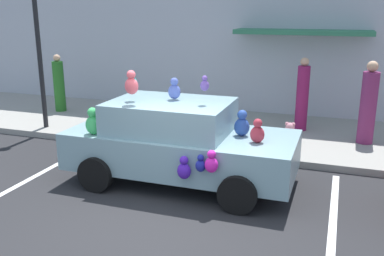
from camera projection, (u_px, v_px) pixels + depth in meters
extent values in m
plane|color=#262628|center=(162.00, 220.00, 6.66)|extent=(60.00, 60.00, 0.00)
cube|color=gray|center=(238.00, 131.00, 11.18)|extent=(24.00, 4.00, 0.15)
cube|color=#B2B7C1|center=(258.00, 7.00, 12.29)|extent=(24.00, 0.30, 6.40)
cube|color=#2D7251|center=(303.00, 32.00, 11.54)|extent=(3.60, 1.10, 0.12)
cube|color=silver|center=(333.00, 217.00, 6.77)|extent=(0.12, 3.60, 0.01)
cube|color=silver|center=(40.00, 173.00, 8.54)|extent=(0.12, 3.60, 0.01)
cube|color=#7EA0A8|center=(181.00, 150.00, 7.96)|extent=(4.17, 1.77, 0.68)
cube|color=#7EA0A8|center=(170.00, 116.00, 7.86)|extent=(2.17, 1.56, 0.56)
cylinder|color=black|center=(259.00, 159.00, 8.44)|extent=(0.64, 0.22, 0.64)
cylinder|color=black|center=(238.00, 194.00, 6.83)|extent=(0.64, 0.22, 0.64)
cylinder|color=black|center=(140.00, 145.00, 9.26)|extent=(0.64, 0.22, 0.64)
cylinder|color=black|center=(96.00, 174.00, 7.65)|extent=(0.64, 0.22, 0.64)
ellipsoid|color=#E322AF|center=(211.00, 165.00, 6.75)|extent=(0.22, 0.18, 0.26)
sphere|color=#E322AF|center=(212.00, 154.00, 6.70)|extent=(0.14, 0.14, 0.14)
ellipsoid|color=#42A782|center=(227.00, 121.00, 8.12)|extent=(0.21, 0.17, 0.24)
sphere|color=#42A782|center=(228.00, 113.00, 8.08)|extent=(0.13, 0.13, 0.13)
ellipsoid|color=#CA6154|center=(257.00, 133.00, 7.45)|extent=(0.18, 0.14, 0.21)
sphere|color=#CA6154|center=(258.00, 125.00, 7.41)|extent=(0.11, 0.11, 0.11)
ellipsoid|color=#4A1EB0|center=(184.00, 171.00, 6.94)|extent=(0.23, 0.19, 0.27)
sphere|color=#4A1EB0|center=(184.00, 160.00, 6.89)|extent=(0.14, 0.14, 0.14)
ellipsoid|color=#E85760|center=(132.00, 86.00, 7.39)|extent=(0.24, 0.20, 0.29)
sphere|color=#E85760|center=(131.00, 75.00, 7.34)|extent=(0.15, 0.15, 0.15)
ellipsoid|color=#4E1F8D|center=(112.00, 119.00, 8.14)|extent=(0.27, 0.22, 0.32)
sphere|color=#4E1F8D|center=(112.00, 108.00, 8.08)|extent=(0.17, 0.17, 0.17)
ellipsoid|color=#3BD9AA|center=(111.00, 120.00, 8.11)|extent=(0.25, 0.21, 0.30)
sphere|color=#3BD9AA|center=(111.00, 109.00, 8.05)|extent=(0.16, 0.16, 0.16)
ellipsoid|color=#C8D851|center=(142.00, 121.00, 8.21)|extent=(0.18, 0.15, 0.22)
sphere|color=#C8D851|center=(142.00, 113.00, 8.17)|extent=(0.12, 0.12, 0.12)
ellipsoid|color=#4D60B7|center=(174.00, 92.00, 7.85)|extent=(0.23, 0.19, 0.27)
sphere|color=#4D60B7|center=(174.00, 82.00, 7.80)|extent=(0.15, 0.15, 0.15)
ellipsoid|color=#62459D|center=(205.00, 86.00, 7.41)|extent=(0.16, 0.13, 0.18)
sphere|color=#62459D|center=(205.00, 78.00, 7.38)|extent=(0.10, 0.10, 0.10)
ellipsoid|color=#45CE67|center=(93.00, 125.00, 7.69)|extent=(0.28, 0.23, 0.34)
sphere|color=#45CE67|center=(92.00, 113.00, 7.62)|extent=(0.18, 0.18, 0.18)
ellipsoid|color=navy|center=(201.00, 166.00, 6.84)|extent=(0.17, 0.14, 0.20)
sphere|color=navy|center=(201.00, 158.00, 6.80)|extent=(0.11, 0.11, 0.11)
ellipsoid|color=#B4492C|center=(123.00, 114.00, 8.56)|extent=(0.27, 0.22, 0.31)
sphere|color=#B4492C|center=(123.00, 103.00, 8.51)|extent=(0.17, 0.17, 0.17)
ellipsoid|color=#28489C|center=(242.00, 127.00, 7.58)|extent=(0.27, 0.22, 0.32)
sphere|color=#28489C|center=(242.00, 115.00, 7.52)|extent=(0.17, 0.17, 0.17)
ellipsoid|color=teal|center=(132.00, 83.00, 7.72)|extent=(0.19, 0.16, 0.22)
sphere|color=teal|center=(132.00, 75.00, 7.68)|extent=(0.12, 0.12, 0.12)
ellipsoid|color=#A52A38|center=(257.00, 135.00, 7.20)|extent=(0.24, 0.20, 0.29)
sphere|color=#A52A38|center=(258.00, 123.00, 7.15)|extent=(0.15, 0.15, 0.15)
ellipsoid|color=pink|center=(289.00, 138.00, 9.73)|extent=(0.29, 0.24, 0.36)
sphere|color=pink|center=(290.00, 127.00, 9.66)|extent=(0.21, 0.21, 0.21)
sphere|color=pink|center=(287.00, 124.00, 9.66)|extent=(0.08, 0.08, 0.08)
sphere|color=pink|center=(293.00, 124.00, 9.62)|extent=(0.08, 0.08, 0.08)
cylinder|color=black|center=(39.00, 55.00, 10.82)|extent=(0.12, 0.12, 3.74)
cylinder|color=#266822|center=(59.00, 86.00, 12.89)|extent=(0.32, 0.32, 1.50)
sphere|color=tan|center=(57.00, 58.00, 12.66)|extent=(0.21, 0.21, 0.21)
cylinder|color=#801B4E|center=(302.00, 98.00, 10.84)|extent=(0.31, 0.31, 1.64)
sphere|color=tan|center=(305.00, 62.00, 10.59)|extent=(0.21, 0.21, 0.21)
cylinder|color=#752959|center=(368.00, 108.00, 9.77)|extent=(0.37, 0.37, 1.65)
sphere|color=tan|center=(373.00, 66.00, 9.52)|extent=(0.25, 0.25, 0.25)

